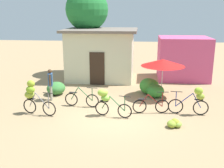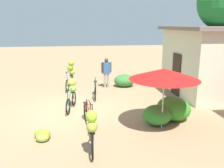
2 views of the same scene
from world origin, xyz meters
The scene contains 14 objects.
ground_plane centered at (0.00, 0.00, 0.00)m, with size 60.00×60.00×0.00m, color #9C805B.
building_low centered at (-1.50, 6.72, 1.65)m, with size 4.64×3.99×3.26m.
hedge_bush_front_left centered at (-3.40, 2.80, 0.34)m, with size 0.98×1.13×0.67m, color #3A7937.
hedge_bush_front_right centered at (1.54, 3.47, 0.43)m, with size 0.91×1.00×0.85m, color #398A30.
hedge_bush_mid centered at (1.60, 3.59, 0.40)m, with size 1.05×1.19×0.80m, color #338C26.
hedge_bush_by_door centered at (1.90, 2.85, 0.34)m, with size 0.92×0.98×0.68m, color #32812D.
market_umbrella centered at (2.23, 2.91, 1.83)m, with size 2.23×2.23×2.01m.
bicycle_leftmost centered at (-3.48, -0.10, 0.86)m, with size 1.59×0.52×1.50m.
bicycle_near_pile centered at (-1.60, 1.05, 0.35)m, with size 1.66×0.24×0.95m.
bicycle_center_loaded centered at (-0.26, -0.01, 0.73)m, with size 1.61×0.46×1.19m.
bicycle_by_shop centered at (1.60, 0.52, 0.34)m, with size 1.60×0.26×0.98m.
bicycle_rightmost centered at (3.43, 0.54, 0.70)m, with size 1.72×0.33×1.24m.
banana_pile_on_ground centered at (2.47, -0.86, 0.14)m, with size 0.67×0.59×0.33m.
person_vendor centered at (-3.33, 1.80, 0.97)m, with size 0.29×0.57×1.59m.
Camera 2 is at (9.27, 0.18, 3.33)m, focal length 38.58 mm.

